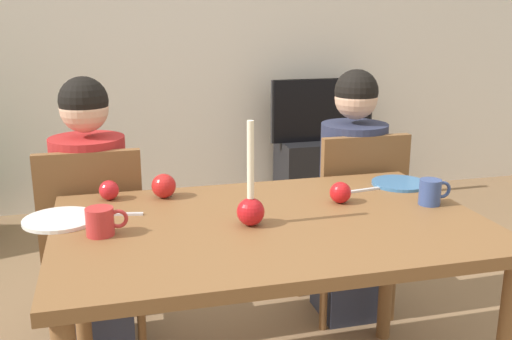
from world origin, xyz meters
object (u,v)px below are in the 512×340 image
dining_table (271,244)px  plate_left (60,220)px  mug_right (431,192)px  person_right_child (351,200)px  person_left_child (93,222)px  candle_centerpiece (251,205)px  plate_right (400,183)px  chair_right (354,215)px  tv (322,110)px  tv_stand (321,171)px  apple_by_right_mug (164,186)px  apple_by_left_plate (340,193)px  mug_left (101,221)px  chair_left (94,238)px  apple_near_candle (109,190)px

dining_table → plate_left: size_ratio=5.86×
dining_table → mug_right: bearing=1.9°
dining_table → person_right_child: person_right_child is taller
person_left_child → mug_right: person_left_child is taller
candle_centerpiece → plate_left: size_ratio=1.43×
plate_right → chair_right: bearing=95.8°
tv → dining_table: bearing=-114.7°
chair_right → mug_right: (0.02, -0.59, 0.28)m
plate_left → person_left_child: bearing=79.7°
person_right_child → tv_stand: (0.49, 1.66, -0.33)m
dining_table → apple_by_right_mug: (-0.31, 0.34, 0.13)m
plate_right → dining_table: bearing=-156.2°
tv → apple_by_left_plate: 2.32m
tv_stand → candle_centerpiece: candle_centerpiece is taller
person_left_child → apple_by_right_mug: size_ratio=13.07×
mug_right → person_left_child: bearing=152.3°
candle_centerpiece → dining_table: bearing=16.1°
plate_left → person_right_child: bearing=20.8°
plate_right → mug_left: mug_left is taller
chair_right → person_left_child: size_ratio=0.77×
chair_left → tv: (1.64, 1.69, 0.20)m
tv_stand → chair_right: bearing=-106.0°
person_right_child → apple_near_candle: person_right_child is taller
person_right_child → plate_left: 1.34m
chair_right → tv: bearing=74.0°
plate_left → apple_by_right_mug: 0.40m
candle_centerpiece → mug_left: candle_centerpiece is taller
person_left_child → tv: bearing=45.3°
tv_stand → apple_by_right_mug: apple_by_right_mug is taller
apple_by_right_mug → chair_right: bearing=16.9°
tv → mug_right: bearing=-101.5°
dining_table → tv: (1.06, 2.30, 0.04)m
plate_left → candle_centerpiece: bearing=-17.7°
chair_left → mug_right: 1.35m
dining_table → chair_right: bearing=46.8°
plate_left → chair_right: bearing=19.5°
mug_left → dining_table: bearing=-1.0°
plate_left → apple_near_candle: size_ratio=3.30×
chair_left → apple_by_right_mug: size_ratio=10.03×
candle_centerpiece → apple_near_candle: bearing=138.5°
chair_right → apple_by_left_plate: 0.63m
chair_right → person_left_child: 1.16m
mug_left → apple_by_left_plate: 0.84m
apple_by_left_plate → apple_by_right_mug: apple_by_right_mug is taller
plate_right → apple_by_right_mug: apple_by_right_mug is taller
dining_table → plate_left: plate_left is taller
plate_left → chair_left: bearing=79.0°
person_right_child → tv_stand: person_right_child is taller
person_right_child → mug_right: (0.02, -0.62, 0.23)m
dining_table → person_left_child: person_left_child is taller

